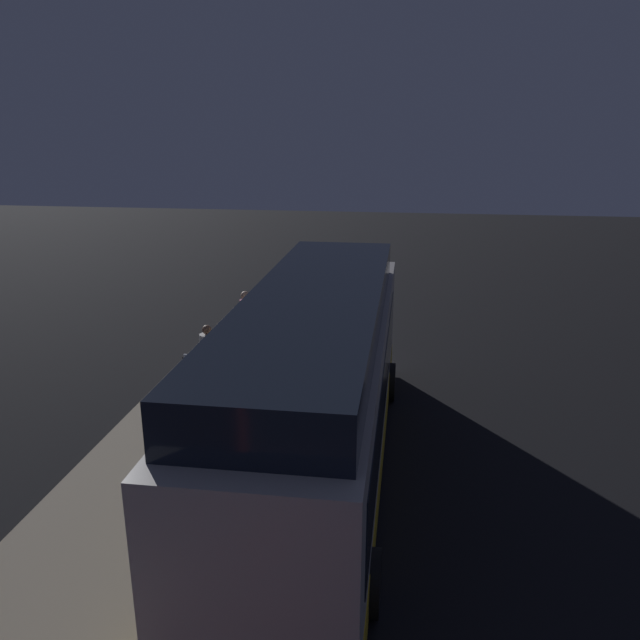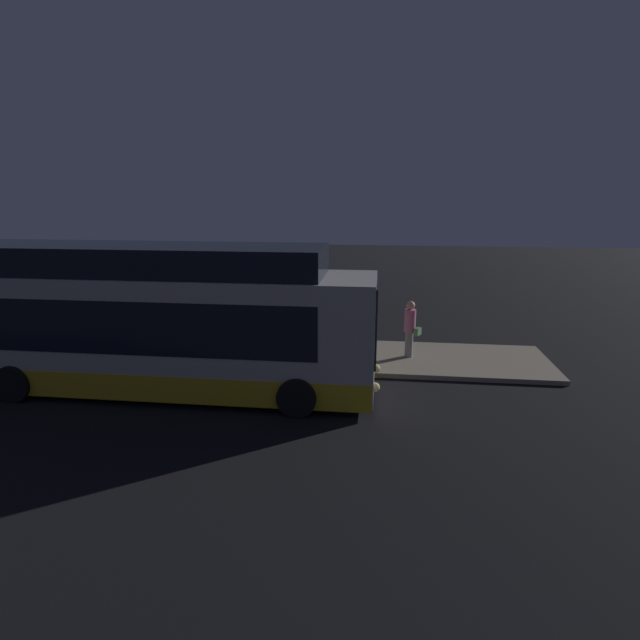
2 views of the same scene
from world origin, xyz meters
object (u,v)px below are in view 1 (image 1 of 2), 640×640
object	(u,v)px
passenger_with_bags	(246,317)
sign_post	(209,400)
bus_lead	(319,394)
passenger_boarding	(251,363)
passenger_waiting	(208,353)
suitcase	(184,377)

from	to	relation	value
passenger_with_bags	sign_post	size ratio (longest dim) A/B	0.70
bus_lead	passenger_boarding	size ratio (longest dim) A/B	6.90
passenger_waiting	sign_post	size ratio (longest dim) A/B	0.64
passenger_boarding	sign_post	bearing A→B (deg)	64.27
bus_lead	passenger_with_bags	distance (m)	7.70
sign_post	bus_lead	bearing A→B (deg)	-76.28
passenger_waiting	bus_lead	bearing A→B (deg)	-123.52
passenger_waiting	sign_post	distance (m)	4.76
bus_lead	passenger_with_bags	size ratio (longest dim) A/B	6.35
sign_post	passenger_waiting	bearing A→B (deg)	18.66
passenger_waiting	passenger_with_bags	xyz separation A→B (m)	(2.99, -0.28, 0.11)
bus_lead	passenger_waiting	world-z (taller)	bus_lead
suitcase	sign_post	distance (m)	4.76
passenger_waiting	sign_post	world-z (taller)	sign_post
passenger_boarding	bus_lead	bearing A→B (deg)	94.93
bus_lead	suitcase	size ratio (longest dim) A/B	12.90
passenger_boarding	passenger_waiting	distance (m)	1.43
passenger_with_bags	passenger_waiting	bearing A→B (deg)	-66.26
bus_lead	passenger_boarding	bearing A→B (deg)	33.52
bus_lead	sign_post	bearing A→B (deg)	103.72
passenger_with_bags	passenger_boarding	bearing A→B (deg)	-44.80
passenger_boarding	passenger_with_bags	xyz separation A→B (m)	(3.56, 1.03, 0.10)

